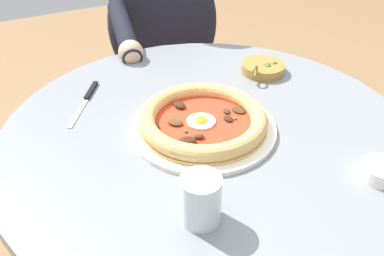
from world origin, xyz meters
TOP-DOWN VIEW (x-y plane):
  - dining_table at (0.00, 0.00)m, footprint 0.89×0.89m
  - pizza_on_plate at (-0.01, -0.00)m, footprint 0.31×0.31m
  - water_glass at (-0.14, -0.22)m, footprint 0.07×0.07m
  - steak_knife at (-0.20, 0.24)m, footprint 0.12×0.17m
  - ramekin_capers at (0.20, -0.28)m, footprint 0.07×0.07m
  - olive_pan at (0.25, 0.15)m, footprint 0.13×0.11m
  - diner_person at (0.18, 0.65)m, footprint 0.46×0.48m
  - cafe_chair_diner at (0.22, 0.79)m, footprint 0.49×0.49m

SIDE VIEW (x-z plane):
  - cafe_chair_diner at x=0.22m, z-range 0.08..0.92m
  - diner_person at x=0.18m, z-range -0.06..1.07m
  - dining_table at x=0.00m, z-range 0.20..0.93m
  - steak_knife at x=-0.20m, z-range 0.72..0.73m
  - olive_pan at x=0.25m, z-range 0.71..0.76m
  - ramekin_capers at x=0.20m, z-range 0.73..0.75m
  - pizza_on_plate at x=-0.01m, z-range 0.72..0.77m
  - water_glass at x=-0.14m, z-range 0.72..0.81m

